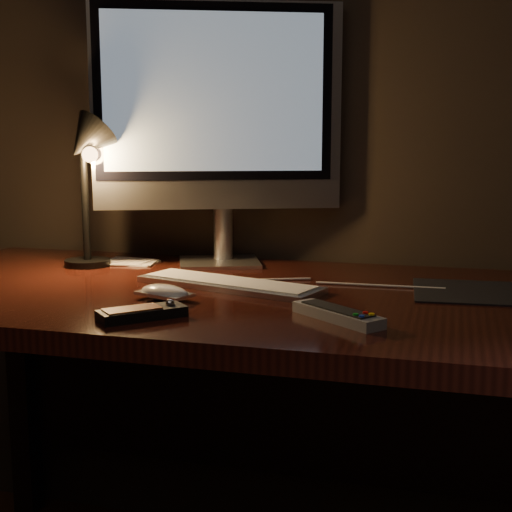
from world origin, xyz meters
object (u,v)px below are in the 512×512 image
(keyboard, at_px, (229,283))
(desk_lamp, at_px, (86,163))
(mouse, at_px, (165,295))
(desk, at_px, (258,344))
(tv_remote, at_px, (337,314))
(monitor, at_px, (217,112))
(media_remote, at_px, (142,313))

(keyboard, height_order, desk_lamp, desk_lamp)
(mouse, distance_m, desk_lamp, 0.46)
(desk, bearing_deg, tv_remote, -51.13)
(monitor, bearing_deg, media_remote, -107.20)
(desk_lamp, bearing_deg, tv_remote, -19.61)
(desk, height_order, tv_remote, tv_remote)
(desk, bearing_deg, media_remote, -107.92)
(tv_remote, distance_m, desk_lamp, 0.74)
(monitor, height_order, media_remote, monitor)
(keyboard, relative_size, media_remote, 2.78)
(desk, xyz_separation_m, desk_lamp, (-0.42, 0.06, 0.37))
(mouse, bearing_deg, media_remote, -62.13)
(mouse, bearing_deg, desk, 77.06)
(desk, relative_size, media_remote, 11.29)
(tv_remote, bearing_deg, mouse, -152.25)
(desk, distance_m, tv_remote, 0.36)
(keyboard, distance_m, desk_lamp, 0.46)
(media_remote, height_order, desk_lamp, desk_lamp)
(desk, bearing_deg, mouse, -123.14)
(keyboard, distance_m, mouse, 0.17)
(mouse, xyz_separation_m, tv_remote, (0.33, -0.06, 0.00))
(keyboard, bearing_deg, desk, 62.06)
(keyboard, xyz_separation_m, desk_lamp, (-0.37, 0.11, 0.24))
(monitor, relative_size, desk_lamp, 1.68)
(desk_lamp, bearing_deg, mouse, -33.78)
(media_remote, bearing_deg, monitor, 49.31)
(monitor, distance_m, mouse, 0.53)
(desk_lamp, bearing_deg, desk, -1.12)
(desk, bearing_deg, monitor, 127.81)
(monitor, bearing_deg, desk, -74.33)
(monitor, xyz_separation_m, tv_remote, (0.36, -0.46, -0.35))
(keyboard, bearing_deg, desk_lamp, 179.82)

